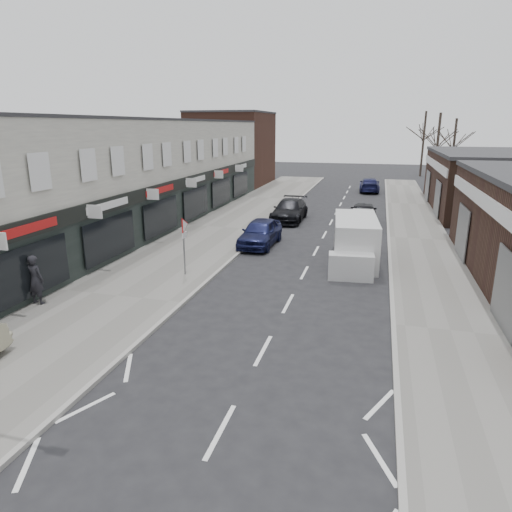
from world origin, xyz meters
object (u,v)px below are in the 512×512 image
Objects in this scene: white_van at (355,242)px; parked_car_right_c at (369,185)px; parked_car_left_b at (289,210)px; pedestrian at (35,280)px; parked_car_right_a at (362,218)px; parked_car_right_b at (363,213)px; parked_car_left_a at (260,232)px; warning_sign at (184,230)px.

white_van is 26.46m from parked_car_right_c.
pedestrian is at bearing -108.46° from parked_car_left_b.
white_van reaches higher than parked_car_right_c.
parked_car_right_b is (0.00, 1.23, 0.13)m from parked_car_right_a.
white_van is at bearing -20.00° from parked_car_left_a.
parked_car_left_b is at bearing 81.22° from warning_sign.
parked_car_left_a is at bearing -113.17° from pedestrian.
parked_car_left_b reaches higher than parked_car_right_c.
parked_car_left_a reaches higher than parked_car_right_c.
warning_sign reaches higher than parked_car_right_c.
white_van is at bearing -61.75° from parked_car_left_b.
parked_car_right_c is (5.48, 24.34, -0.06)m from parked_car_left_a.
white_van is 1.14× the size of parked_car_left_b.
white_van is 1.55× the size of parked_car_right_a.
parked_car_right_c is (5.22, 16.87, -0.05)m from parked_car_left_b.
pedestrian is at bearing -130.35° from warning_sign.
parked_car_left_a is at bearing 75.33° from parked_car_right_c.
warning_sign is at bearing -105.08° from parked_car_left_a.
parked_car_right_b is (5.22, 0.42, -0.00)m from parked_car_left_b.
pedestrian is 21.14m from parked_car_right_a.
parked_car_right_a is (0.05, 8.78, -0.43)m from white_van.
white_van reaches higher than parked_car_left_b.
warning_sign is 8.53m from white_van.
warning_sign reaches higher than parked_car_right_a.
pedestrian is (-11.35, -9.02, 0.01)m from white_van.
parked_car_right_b is at bearing -95.19° from parked_car_right_a.
parked_car_right_b is (7.36, 14.26, -1.44)m from warning_sign.
parked_car_right_c is at bearing -103.01° from pedestrian.
white_van is 1.34× the size of parked_car_right_b.
parked_car_right_a is at bearing 88.31° from parked_car_right_b.
parked_car_right_c is at bearing 72.71° from parked_car_left_b.
pedestrian is at bearing 70.21° from parked_car_right_c.
parked_car_left_a is at bearing 73.62° from warning_sign.
parked_car_left_b is at bearing 89.29° from parked_car_left_a.
parked_car_right_b is at bearing 56.49° from parked_car_left_a.
parked_car_left_b is 5.24m from parked_car_right_b.
white_van reaches higher than parked_car_left_a.
parked_car_left_a is (-5.43, 2.12, -0.30)m from white_van.
warning_sign is 0.51× the size of parked_car_left_b.
warning_sign reaches higher than white_van.
parked_car_left_b is 1.36× the size of parked_car_right_a.
warning_sign is 14.08m from parked_car_left_b.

